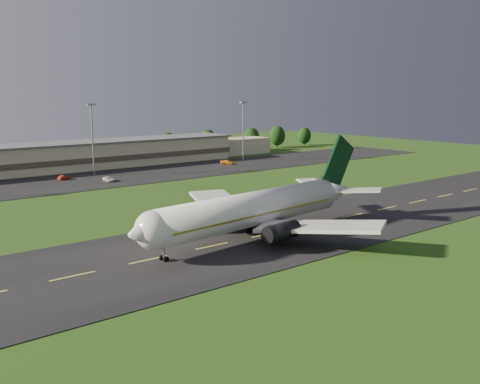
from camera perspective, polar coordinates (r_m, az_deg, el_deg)
ground at (r=89.16m, az=2.76°, el=-4.59°), size 360.00×360.00×0.00m
taxiway at (r=89.15m, az=2.76°, el=-4.56°), size 220.00×30.00×0.10m
apron at (r=149.70m, az=-15.79°, el=1.20°), size 260.00×30.00×0.10m
airliner at (r=86.68m, az=1.63°, el=-1.85°), size 51.26×41.98×15.57m
terminal at (r=173.78m, az=-17.05°, el=3.69°), size 145.00×16.00×8.40m
light_mast_centre at (r=157.57m, az=-15.49°, el=6.31°), size 2.40×1.20×20.35m
light_mast_east at (r=186.23m, az=0.35°, el=7.28°), size 2.40×1.20×20.35m
tree_line at (r=193.21m, az=-11.20°, el=4.86°), size 196.74×8.56×9.60m
service_vehicle_b at (r=152.73m, az=-18.25°, el=1.49°), size 3.73×2.49×1.16m
service_vehicle_c at (r=146.37m, az=-13.82°, el=1.36°), size 2.32×4.57×1.24m
service_vehicle_d at (r=176.60m, az=-1.34°, el=3.20°), size 4.36×4.82×1.35m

